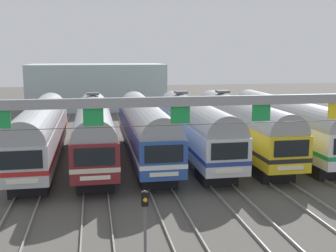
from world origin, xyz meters
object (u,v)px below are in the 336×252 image
(commuter_train_yellow, at_px, (241,124))
(catenary_gantry, at_px, (221,120))
(commuter_train_blue, at_px, (145,127))
(commuter_train_silver, at_px, (194,126))
(yard_signal_mast, at_px, (145,211))
(commuter_train_maroon, at_px, (94,129))
(commuter_train_white, at_px, (286,123))
(commuter_train_stainless, at_px, (41,131))

(commuter_train_yellow, xyz_separation_m, catenary_gantry, (-5.94, -13.50, 2.65))
(commuter_train_blue, xyz_separation_m, catenary_gantry, (1.98, -13.49, 2.65))
(commuter_train_silver, xyz_separation_m, catenary_gantry, (-1.98, -13.50, 2.65))
(yard_signal_mast, bearing_deg, commuter_train_maroon, 97.09)
(commuter_train_white, bearing_deg, catenary_gantry, -126.26)
(commuter_train_yellow, bearing_deg, commuter_train_maroon, 180.00)
(commuter_train_stainless, xyz_separation_m, catenary_gantry, (9.90, -13.49, 2.65))
(commuter_train_blue, bearing_deg, commuter_train_maroon, 179.94)
(catenary_gantry, bearing_deg, commuter_train_silver, 81.66)
(yard_signal_mast, bearing_deg, commuter_train_yellow, 58.12)
(commuter_train_yellow, bearing_deg, commuter_train_silver, 180.00)
(commuter_train_stainless, relative_size, commuter_train_silver, 1.00)
(commuter_train_stainless, bearing_deg, catenary_gantry, -53.74)
(commuter_train_stainless, xyz_separation_m, commuter_train_blue, (7.92, 0.00, 0.00))
(commuter_train_blue, bearing_deg, commuter_train_white, 0.00)
(commuter_train_white, xyz_separation_m, yard_signal_mast, (-13.86, -15.91, -0.67))
(commuter_train_maroon, bearing_deg, commuter_train_white, -0.02)
(commuter_train_stainless, height_order, commuter_train_silver, commuter_train_silver)
(commuter_train_maroon, height_order, commuter_train_silver, same)
(commuter_train_stainless, bearing_deg, commuter_train_yellow, 0.02)
(yard_signal_mast, bearing_deg, commuter_train_blue, 82.91)
(commuter_train_white, bearing_deg, yard_signal_mast, -131.06)
(commuter_train_blue, distance_m, commuter_train_white, 11.88)
(commuter_train_stainless, xyz_separation_m, commuter_train_yellow, (15.84, 0.00, 0.00))
(commuter_train_maroon, distance_m, yard_signal_mast, 16.05)
(commuter_train_silver, distance_m, commuter_train_yellow, 3.96)
(commuter_train_blue, distance_m, catenary_gantry, 13.89)
(commuter_train_yellow, bearing_deg, catenary_gantry, -113.75)
(commuter_train_white, bearing_deg, commuter_train_stainless, 180.00)
(commuter_train_silver, bearing_deg, commuter_train_yellow, 0.00)
(commuter_train_stainless, distance_m, catenary_gantry, 16.95)
(catenary_gantry, bearing_deg, commuter_train_stainless, 126.26)
(commuter_train_silver, xyz_separation_m, yard_signal_mast, (-5.94, -15.92, -0.67))
(commuter_train_blue, height_order, commuter_train_white, same)
(catenary_gantry, relative_size, yard_signal_mast, 8.68)
(commuter_train_maroon, bearing_deg, yard_signal_mast, -82.91)
(commuter_train_stainless, height_order, yard_signal_mast, commuter_train_stainless)
(commuter_train_stainless, distance_m, commuter_train_maroon, 3.96)
(yard_signal_mast, bearing_deg, commuter_train_stainless, 110.47)
(commuter_train_stainless, bearing_deg, commuter_train_white, 0.00)
(commuter_train_blue, height_order, commuter_train_yellow, commuter_train_yellow)
(commuter_train_maroon, distance_m, commuter_train_white, 15.84)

